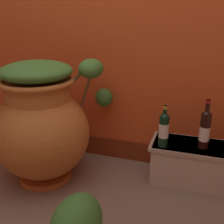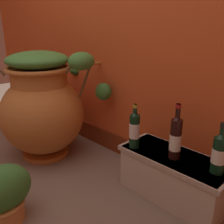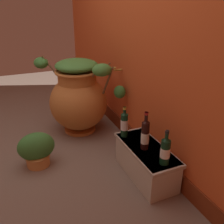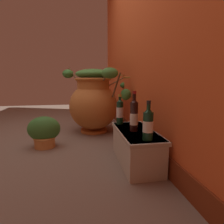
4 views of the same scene
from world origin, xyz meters
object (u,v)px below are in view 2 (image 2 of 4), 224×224
object	(u,v)px
wine_bottle_left	(219,152)
wine_bottle_right	(135,128)
terracotta_urn	(42,105)
wine_bottle_middle	(176,137)
potted_shrub	(1,194)

from	to	relation	value
wine_bottle_left	wine_bottle_right	xyz separation A→B (m)	(-0.53, -0.10, 0.01)
wine_bottle_left	wine_bottle_right	distance (m)	0.54
terracotta_urn	wine_bottle_left	distance (m)	1.42
terracotta_urn	wine_bottle_left	xyz separation A→B (m)	(1.39, 0.30, -0.02)
wine_bottle_middle	wine_bottle_right	distance (m)	0.28
wine_bottle_middle	terracotta_urn	bearing A→B (deg)	-166.93
wine_bottle_middle	wine_bottle_right	xyz separation A→B (m)	(-0.27, -0.07, -0.01)
wine_bottle_middle	wine_bottle_right	world-z (taller)	wine_bottle_middle
wine_bottle_right	wine_bottle_left	bearing A→B (deg)	10.64
wine_bottle_right	potted_shrub	world-z (taller)	wine_bottle_right
terracotta_urn	wine_bottle_middle	world-z (taller)	terracotta_urn
potted_shrub	wine_bottle_right	bearing A→B (deg)	69.20
terracotta_urn	wine_bottle_middle	bearing A→B (deg)	13.07
wine_bottle_left	wine_bottle_right	bearing A→B (deg)	-169.36
wine_bottle_middle	potted_shrub	distance (m)	1.08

